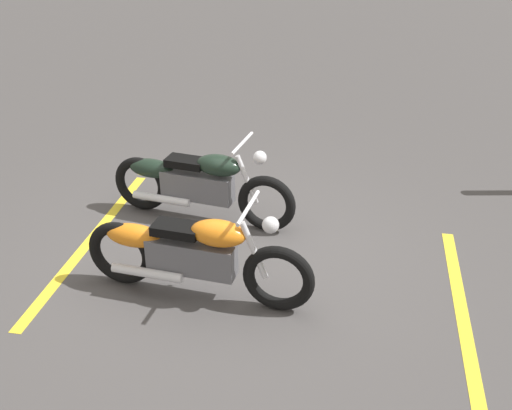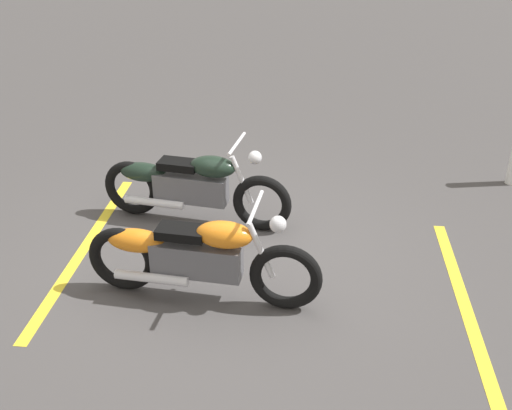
% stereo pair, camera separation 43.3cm
% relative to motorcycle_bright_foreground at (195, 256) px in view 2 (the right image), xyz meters
% --- Properties ---
extents(ground_plane, '(60.00, 60.00, 0.00)m').
position_rel_motorcycle_bright_foreground_xyz_m(ground_plane, '(0.14, 0.71, -0.46)').
color(ground_plane, '#474444').
extents(motorcycle_bright_foreground, '(2.23, 0.62, 1.04)m').
position_rel_motorcycle_bright_foreground_xyz_m(motorcycle_bright_foreground, '(0.00, 0.00, 0.00)').
color(motorcycle_bright_foreground, black).
rests_on(motorcycle_bright_foreground, ground).
extents(motorcycle_dark_foreground, '(2.23, 0.62, 1.04)m').
position_rel_motorcycle_bright_foreground_xyz_m(motorcycle_dark_foreground, '(-0.40, 1.42, 0.00)').
color(motorcycle_dark_foreground, black).
rests_on(motorcycle_dark_foreground, ground).
extents(parking_stripe_near, '(0.25, 3.20, 0.01)m').
position_rel_motorcycle_bright_foreground_xyz_m(parking_stripe_near, '(-1.41, 0.70, -0.46)').
color(parking_stripe_near, yellow).
rests_on(parking_stripe_near, ground).
extents(parking_stripe_mid, '(0.25, 3.20, 0.01)m').
position_rel_motorcycle_bright_foreground_xyz_m(parking_stripe_mid, '(2.50, 0.10, -0.46)').
color(parking_stripe_mid, yellow).
rests_on(parking_stripe_mid, ground).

